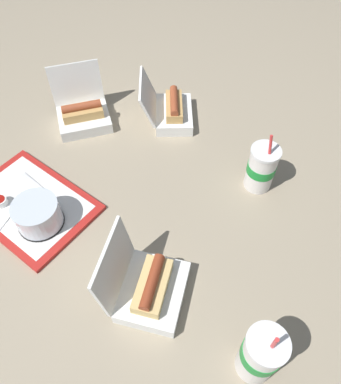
# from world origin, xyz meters

# --- Properties ---
(ground_plane) EXTENTS (3.20, 3.20, 0.00)m
(ground_plane) POSITION_xyz_m (0.00, 0.00, 0.00)
(ground_plane) COLOR gray
(food_tray) EXTENTS (0.42, 0.34, 0.01)m
(food_tray) POSITION_xyz_m (-0.33, -0.19, 0.01)
(food_tray) COLOR red
(food_tray) RESTS_ON ground_plane
(cake_container) EXTENTS (0.13, 0.13, 0.08)m
(cake_container) POSITION_xyz_m (-0.25, -0.23, 0.05)
(cake_container) COLOR black
(cake_container) RESTS_ON food_tray
(ketchup_cup) EXTENTS (0.04, 0.04, 0.02)m
(ketchup_cup) POSITION_xyz_m (-0.40, -0.22, 0.03)
(ketchup_cup) COLOR white
(ketchup_cup) RESTS_ON food_tray
(plastic_fork) EXTENTS (0.11, 0.04, 0.00)m
(plastic_fork) POSITION_xyz_m (-0.36, -0.12, 0.02)
(plastic_fork) COLOR white
(plastic_fork) RESTS_ON food_tray
(clamshell_hotdog_center) EXTENTS (0.21, 0.21, 0.19)m
(clamshell_hotdog_center) POSITION_xyz_m (0.11, -0.29, 0.04)
(clamshell_hotdog_center) COLOR white
(clamshell_hotdog_center) RESTS_ON ground_plane
(clamshell_hotdog_right) EXTENTS (0.25, 0.25, 0.18)m
(clamshell_hotdog_right) POSITION_xyz_m (-0.37, 0.19, 0.04)
(clamshell_hotdog_right) COLOR white
(clamshell_hotdog_right) RESTS_ON ground_plane
(clamshell_hotdog_back) EXTENTS (0.24, 0.24, 0.16)m
(clamshell_hotdog_back) POSITION_xyz_m (-0.10, 0.33, 0.04)
(clamshell_hotdog_back) COLOR white
(clamshell_hotdog_back) RESTS_ON ground_plane
(soda_cup_back) EXTENTS (0.09, 0.09, 0.21)m
(soda_cup_back) POSITION_xyz_m (0.26, 0.16, 0.08)
(soda_cup_back) COLOR white
(soda_cup_back) RESTS_ON ground_plane
(soda_cup_center) EXTENTS (0.09, 0.09, 0.23)m
(soda_cup_center) POSITION_xyz_m (0.40, -0.35, 0.09)
(soda_cup_center) COLOR white
(soda_cup_center) RESTS_ON ground_plane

